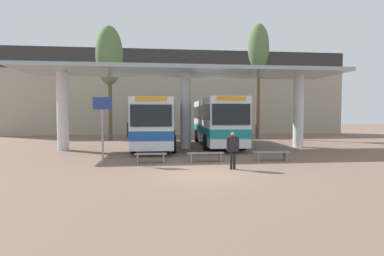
% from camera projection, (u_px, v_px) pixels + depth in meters
% --- Properties ---
extents(ground_plane, '(100.00, 100.00, 0.00)m').
position_uv_depth(ground_plane, '(205.00, 174.00, 11.94)').
color(ground_plane, '#755B4C').
extents(townhouse_backdrop, '(40.00, 0.58, 9.55)m').
position_uv_depth(townhouse_backdrop, '(175.00, 85.00, 33.79)').
color(townhouse_backdrop, tan).
rests_on(townhouse_backdrop, ground_plane).
extents(station_canopy, '(21.09, 5.17, 5.34)m').
position_uv_depth(station_canopy, '(186.00, 81.00, 20.24)').
color(station_canopy, silver).
rests_on(station_canopy, ground_plane).
extents(transit_bus_left_bay, '(3.03, 10.21, 3.33)m').
position_uv_depth(transit_bus_left_bay, '(156.00, 121.00, 21.16)').
color(transit_bus_left_bay, silver).
rests_on(transit_bus_left_bay, ground_plane).
extents(transit_bus_center_bay, '(2.95, 10.86, 3.43)m').
position_uv_depth(transit_bus_center_bay, '(216.00, 120.00, 22.71)').
color(transit_bus_center_bay, silver).
rests_on(transit_bus_center_bay, ground_plane).
extents(waiting_bench_near_pillar, '(1.85, 0.44, 0.46)m').
position_uv_depth(waiting_bench_near_pillar, '(205.00, 155.00, 14.88)').
color(waiting_bench_near_pillar, gray).
rests_on(waiting_bench_near_pillar, ground_plane).
extents(waiting_bench_mid_platform, '(1.83, 0.44, 0.46)m').
position_uv_depth(waiting_bench_mid_platform, '(271.00, 154.00, 15.26)').
color(waiting_bench_mid_platform, gray).
rests_on(waiting_bench_mid_platform, ground_plane).
extents(waiting_bench_far_platform, '(1.56, 0.44, 0.46)m').
position_uv_depth(waiting_bench_far_platform, '(151.00, 156.00, 14.58)').
color(waiting_bench_far_platform, gray).
rests_on(waiting_bench_far_platform, ground_plane).
extents(info_sign_platform, '(0.90, 0.09, 3.20)m').
position_uv_depth(info_sign_platform, '(102.00, 116.00, 14.63)').
color(info_sign_platform, gray).
rests_on(info_sign_platform, ground_plane).
extents(pedestrian_waiting, '(0.59, 0.30, 1.60)m').
position_uv_depth(pedestrian_waiting, '(233.00, 147.00, 12.86)').
color(pedestrian_waiting, black).
rests_on(pedestrian_waiting, ground_plane).
extents(poplar_tree_behind_left, '(1.98, 1.98, 10.84)m').
position_uv_depth(poplar_tree_behind_left, '(258.00, 50.00, 28.19)').
color(poplar_tree_behind_left, brown).
rests_on(poplar_tree_behind_left, ground_plane).
extents(poplar_tree_behind_right, '(2.35, 2.35, 10.13)m').
position_uv_depth(poplar_tree_behind_right, '(109.00, 57.00, 26.41)').
color(poplar_tree_behind_right, brown).
rests_on(poplar_tree_behind_right, ground_plane).
extents(parked_car_street, '(4.36, 2.01, 2.18)m').
position_uv_depth(parked_car_street, '(150.00, 127.00, 29.25)').
color(parked_car_street, black).
rests_on(parked_car_street, ground_plane).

